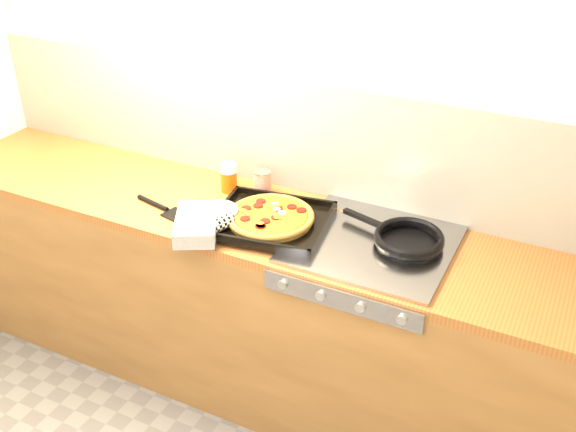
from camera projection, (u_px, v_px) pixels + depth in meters
The scene contains 9 objects.
room_shell at pixel (299, 137), 2.84m from camera, with size 3.20×3.20×3.20m.
counter_run at pixel (270, 307), 2.97m from camera, with size 3.20×0.62×0.90m.
stovetop at pixel (372, 244), 2.57m from camera, with size 0.60×0.56×0.02m, color #95969A.
pizza_on_tray at pixel (251, 219), 2.65m from camera, with size 0.60×0.58×0.08m.
frying_pan at pixel (408, 239), 2.54m from camera, with size 0.46×0.33×0.04m.
tomato_can at pixel (262, 183), 2.90m from camera, with size 0.10×0.10×0.11m.
juice_glass at pixel (229, 178), 2.92m from camera, with size 0.08×0.08×0.13m.
wooden_spoon at pixel (340, 211), 2.78m from camera, with size 0.30×0.06×0.02m.
black_spatula at pixel (162, 208), 2.81m from camera, with size 0.29×0.11×0.02m.
Camera 1 is at (1.12, -0.98, 2.29)m, focal length 42.00 mm.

